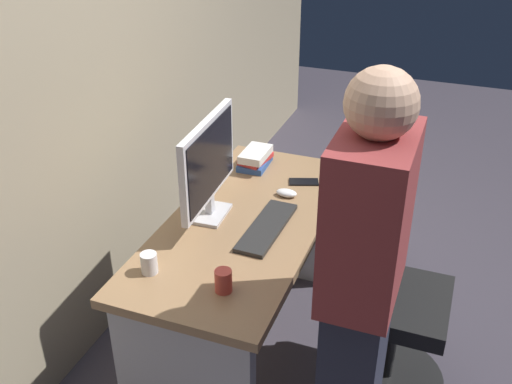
{
  "coord_description": "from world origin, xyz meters",
  "views": [
    {
      "loc": [
        -2.08,
        -0.84,
        2.15
      ],
      "look_at": [
        0.0,
        -0.05,
        0.9
      ],
      "focal_mm": 42.0,
      "sensor_mm": 36.0,
      "label": 1
    }
  ],
  "objects": [
    {
      "name": "cup_by_monitor",
      "position": [
        -0.49,
        0.2,
        0.79
      ],
      "size": [
        0.06,
        0.06,
        0.08
      ],
      "primitive_type": "cylinder",
      "color": "silver",
      "rests_on": "desk"
    },
    {
      "name": "wall_back",
      "position": [
        0.0,
        0.78,
        1.5
      ],
      "size": [
        6.4,
        0.1,
        3.0
      ],
      "primitive_type": "cube",
      "color": "tan",
      "rests_on": "ground"
    },
    {
      "name": "ground_plane",
      "position": [
        0.0,
        0.0,
        0.0
      ],
      "size": [
        9.0,
        9.0,
        0.0
      ],
      "primitive_type": "plane",
      "color": "#3D3842"
    },
    {
      "name": "mouse",
      "position": [
        0.26,
        -0.1,
        0.76
      ],
      "size": [
        0.06,
        0.1,
        0.03
      ],
      "primitive_type": "ellipsoid",
      "color": "white",
      "rests_on": "desk"
    },
    {
      "name": "handbag",
      "position": [
        0.8,
        -0.52,
        0.14
      ],
      "size": [
        0.34,
        0.14,
        0.38
      ],
      "color": "#262628",
      "rests_on": "ground"
    },
    {
      "name": "book_stack",
      "position": [
        0.5,
        0.14,
        0.79
      ],
      "size": [
        0.22,
        0.15,
        0.1
      ],
      "color": "#3359A5",
      "rests_on": "desk"
    },
    {
      "name": "office_chair",
      "position": [
        0.03,
        -0.64,
        0.43
      ],
      "size": [
        0.52,
        0.52,
        0.94
      ],
      "color": "black",
      "rests_on": "ground"
    },
    {
      "name": "person_at_desk",
      "position": [
        -0.44,
        -0.6,
        0.84
      ],
      "size": [
        0.4,
        0.24,
        1.64
      ],
      "color": "#262838",
      "rests_on": "ground"
    },
    {
      "name": "desk",
      "position": [
        0.0,
        0.0,
        0.51
      ],
      "size": [
        1.42,
        0.65,
        0.75
      ],
      "color": "#93704C",
      "rests_on": "ground"
    },
    {
      "name": "monitor",
      "position": [
        -0.02,
        0.16,
        1.0
      ],
      "size": [
        0.54,
        0.15,
        0.46
      ],
      "color": "silver",
      "rests_on": "desk"
    },
    {
      "name": "cup_near_keyboard",
      "position": [
        -0.49,
        -0.11,
        0.79
      ],
      "size": [
        0.06,
        0.06,
        0.09
      ],
      "primitive_type": "cylinder",
      "color": "#D84C3F",
      "rests_on": "desk"
    },
    {
      "name": "cell_phone",
      "position": [
        0.42,
        -0.14,
        0.75
      ],
      "size": [
        0.11,
        0.16,
        0.01
      ],
      "primitive_type": "cube",
      "rotation": [
        0.0,
        0.0,
        0.34
      ],
      "color": "black",
      "rests_on": "desk"
    },
    {
      "name": "keyboard",
      "position": [
        -0.04,
        -0.12,
        0.76
      ],
      "size": [
        0.43,
        0.14,
        0.02
      ],
      "primitive_type": "cube",
      "rotation": [
        0.0,
        0.0,
        -0.03
      ],
      "color": "#262626",
      "rests_on": "desk"
    }
  ]
}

